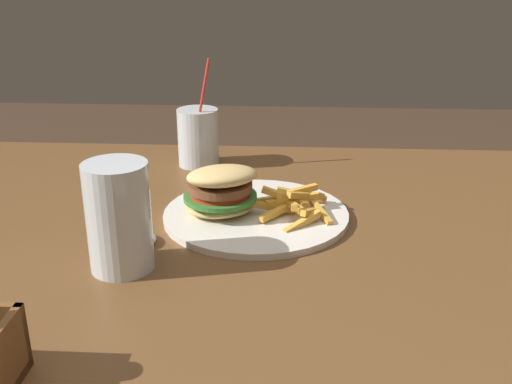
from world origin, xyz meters
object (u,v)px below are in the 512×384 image
meal_plate_near (242,203)px  spoon (140,237)px  beer_glass (119,221)px  juice_glass (198,140)px

meal_plate_near → spoon: meal_plate_near is taller
beer_glass → spoon: 0.10m
meal_plate_near → beer_glass: (0.14, 0.16, 0.04)m
meal_plate_near → beer_glass: size_ratio=2.00×
beer_glass → juice_glass: bearing=-95.2°
beer_glass → juice_glass: (-0.04, -0.41, -0.02)m
spoon → beer_glass: bearing=-27.1°
spoon → juice_glass: bearing=149.7°
meal_plate_near → spoon: bearing=32.0°
beer_glass → spoon: size_ratio=0.86×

